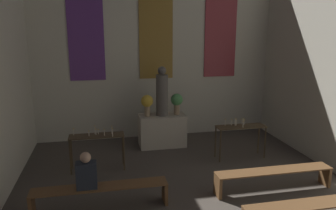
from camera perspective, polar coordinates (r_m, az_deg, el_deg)
The scene contains 11 objects.
wall_back at distance 9.74m, azimuth -2.18°, elevation 10.80°, with size 7.27×0.16×5.59m.
altar at distance 9.20m, azimuth -1.02°, elevation -4.45°, with size 1.28×0.65×0.89m.
statue at distance 8.94m, azimuth -1.05°, elevation 2.08°, with size 0.33×0.33×1.35m.
flower_vase_left at distance 8.92m, azimuth -3.66°, elevation 0.42°, with size 0.33×0.33×0.59m.
flower_vase_right at distance 9.07m, azimuth 1.53°, elevation 0.66°, with size 0.33×0.33×0.59m.
candle_rack_left at distance 7.76m, azimuth -12.26°, elevation -6.05°, with size 1.25×0.40×1.05m.
candle_rack_right at distance 8.48m, azimuth 12.52°, elevation -4.41°, with size 1.25×0.40×1.04m.
pew_third_right at distance 6.14m, azimuth 24.17°, elevation -16.17°, with size 2.45×0.36×0.45m.
pew_back_left at distance 6.27m, azimuth -11.67°, elevation -14.57°, with size 2.45×0.36×0.45m.
pew_back_right at distance 7.11m, azimuth 17.95°, elevation -11.49°, with size 2.45×0.36×0.45m.
person_seated at distance 6.11m, azimuth -14.03°, elevation -11.34°, with size 0.36×0.24×0.67m.
Camera 1 is at (-1.63, 0.28, 3.23)m, focal length 35.00 mm.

